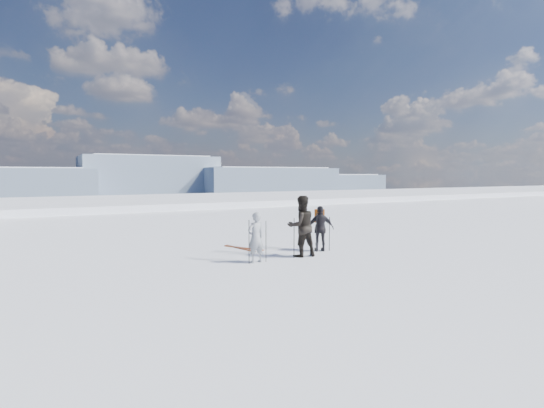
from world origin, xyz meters
The scene contains 8 objects.
lake_basin centered at (0.00, 30.00, -6.50)m, with size 820.00×820.00×71.62m.
far_mountain_range centered at (29.60, 454.78, -7.19)m, with size 770.00×110.00×53.00m.
skier_grey centered at (-2.44, 3.48, 0.75)m, with size 0.55×0.36×1.50m, color gray.
skier_dark centered at (-0.76, 3.62, 0.97)m, with size 0.94×0.74×1.94m, color black.
skier_pack centered at (0.34, 4.10, 0.77)m, with size 0.90×0.38×1.54m, color black.
backpack centered at (0.45, 4.32, 1.77)m, with size 0.33×0.18×0.46m, color #D05C13.
ski_poles centered at (-0.94, 3.65, 0.64)m, with size 3.35×0.61×1.36m.
skis_loose centered at (-1.80, 5.84, 0.01)m, with size 0.89×1.69×0.03m.
Camera 1 is at (-8.04, -7.61, 2.61)m, focal length 28.00 mm.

